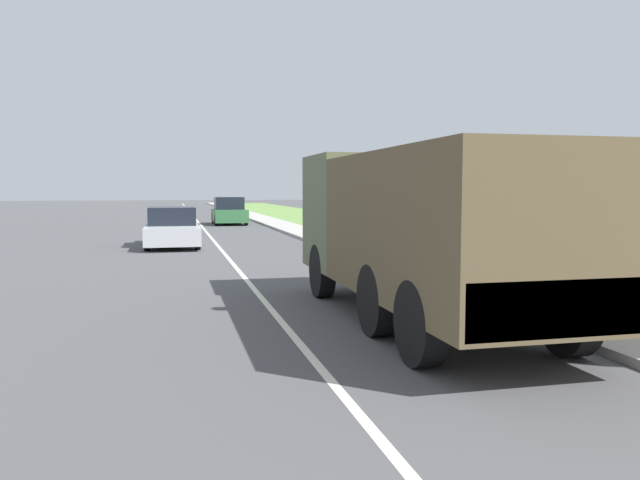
% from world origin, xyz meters
% --- Properties ---
extents(ground_plane, '(180.00, 180.00, 0.00)m').
position_xyz_m(ground_plane, '(0.00, 40.00, 0.00)').
color(ground_plane, '#4C4C4F').
extents(lane_centre_stripe, '(0.12, 120.00, 0.00)m').
position_xyz_m(lane_centre_stripe, '(0.00, 40.00, 0.00)').
color(lane_centre_stripe, silver).
rests_on(lane_centre_stripe, ground).
extents(sidewalk_right, '(1.80, 120.00, 0.12)m').
position_xyz_m(sidewalk_right, '(4.50, 40.00, 0.06)').
color(sidewalk_right, '#ADAAA3').
rests_on(sidewalk_right, ground).
extents(grass_strip_right, '(7.00, 120.00, 0.02)m').
position_xyz_m(grass_strip_right, '(8.90, 40.00, 0.01)').
color(grass_strip_right, '#6B9347').
rests_on(grass_strip_right, ground).
extents(military_truck, '(2.30, 7.41, 2.77)m').
position_xyz_m(military_truck, '(2.17, 11.87, 1.55)').
color(military_truck, '#545B3D').
rests_on(military_truck, ground).
extents(car_nearest_ahead, '(1.92, 4.87, 1.46)m').
position_xyz_m(car_nearest_ahead, '(-1.66, 26.41, 0.66)').
color(car_nearest_ahead, '#B7BABF').
rests_on(car_nearest_ahead, ground).
extents(car_second_ahead, '(1.92, 4.05, 1.66)m').
position_xyz_m(car_second_ahead, '(1.73, 40.68, 0.74)').
color(car_second_ahead, '#336B3D').
rests_on(car_second_ahead, ground).
extents(pickup_truck, '(2.09, 5.39, 1.77)m').
position_xyz_m(pickup_truck, '(7.85, 17.09, 0.89)').
color(pickup_truck, maroon).
rests_on(pickup_truck, grass_strip_right).
extents(lamp_post, '(1.69, 0.24, 6.10)m').
position_xyz_m(lamp_post, '(4.52, 10.02, 3.82)').
color(lamp_post, gray).
rests_on(lamp_post, sidewalk_right).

